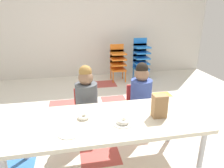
# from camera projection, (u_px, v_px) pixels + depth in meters

# --- Properties ---
(ground_plane) EXTENTS (6.15, 5.09, 0.02)m
(ground_plane) POSITION_uv_depth(u_px,v_px,m) (95.00, 132.00, 2.70)
(ground_plane) COLOR silver
(back_wall) EXTENTS (6.15, 0.10, 2.67)m
(back_wall) POSITION_uv_depth(u_px,v_px,m) (80.00, 18.00, 4.59)
(back_wall) COLOR beige
(back_wall) RESTS_ON ground_plane
(craft_table) EXTENTS (1.80, 0.73, 0.56)m
(craft_table) POSITION_uv_depth(u_px,v_px,m) (106.00, 124.00, 1.91)
(craft_table) COLOR beige
(craft_table) RESTS_ON ground_plane
(seated_child_near_camera) EXTENTS (0.35, 0.35, 0.92)m
(seated_child_near_camera) POSITION_uv_depth(u_px,v_px,m) (86.00, 96.00, 2.42)
(seated_child_near_camera) COLOR red
(seated_child_near_camera) RESTS_ON ground_plane
(seated_child_middle_seat) EXTENTS (0.32, 0.31, 0.92)m
(seated_child_middle_seat) POSITION_uv_depth(u_px,v_px,m) (141.00, 92.00, 2.54)
(seated_child_middle_seat) COLOR red
(seated_child_middle_seat) RESTS_ON ground_plane
(kid_chair_orange_stack) EXTENTS (0.32, 0.30, 0.80)m
(kid_chair_orange_stack) POSITION_uv_depth(u_px,v_px,m) (118.00, 60.00, 4.53)
(kid_chair_orange_stack) COLOR orange
(kid_chair_orange_stack) RESTS_ON ground_plane
(kid_chair_blue_stack) EXTENTS (0.32, 0.30, 0.92)m
(kid_chair_blue_stack) POSITION_uv_depth(u_px,v_px,m) (141.00, 57.00, 4.61)
(kid_chair_blue_stack) COLOR blue
(kid_chair_blue_stack) RESTS_ON ground_plane
(paper_bag_brown) EXTENTS (0.13, 0.09, 0.22)m
(paper_bag_brown) POSITION_uv_depth(u_px,v_px,m) (159.00, 106.00, 1.90)
(paper_bag_brown) COLOR #9E754C
(paper_bag_brown) RESTS_ON craft_table
(paper_plate_near_edge) EXTENTS (0.18, 0.18, 0.01)m
(paper_plate_near_edge) POSITION_uv_depth(u_px,v_px,m) (123.00, 123.00, 1.82)
(paper_plate_near_edge) COLOR white
(paper_plate_near_edge) RESTS_ON craft_table
(paper_plate_center_table) EXTENTS (0.18, 0.18, 0.01)m
(paper_plate_center_table) POSITION_uv_depth(u_px,v_px,m) (69.00, 133.00, 1.67)
(paper_plate_center_table) COLOR white
(paper_plate_center_table) RESTS_ON craft_table
(donut_powdered_on_plate) EXTENTS (0.12, 0.12, 0.04)m
(donut_powdered_on_plate) POSITION_uv_depth(u_px,v_px,m) (123.00, 121.00, 1.81)
(donut_powdered_on_plate) COLOR white
(donut_powdered_on_plate) RESTS_ON craft_table
(donut_powdered_loose) EXTENTS (0.11, 0.11, 0.03)m
(donut_powdered_loose) POSITION_uv_depth(u_px,v_px,m) (84.00, 117.00, 1.90)
(donut_powdered_loose) COLOR white
(donut_powdered_loose) RESTS_ON craft_table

